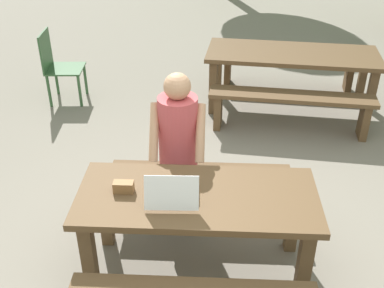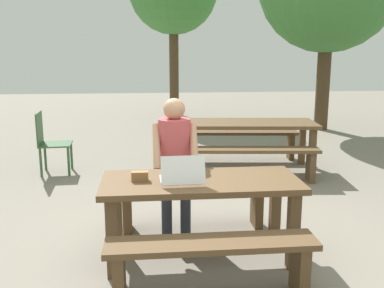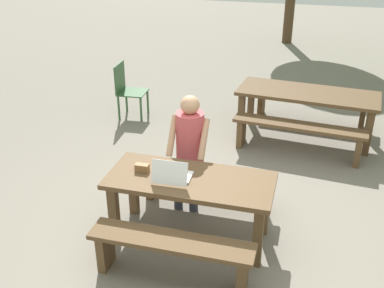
# 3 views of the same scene
# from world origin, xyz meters

# --- Properties ---
(ground_plane) EXTENTS (30.00, 30.00, 0.00)m
(ground_plane) POSITION_xyz_m (0.00, 0.00, 0.00)
(ground_plane) COLOR gray
(picnic_table_front) EXTENTS (1.65, 0.72, 0.70)m
(picnic_table_front) POSITION_xyz_m (0.00, 0.00, 0.59)
(picnic_table_front) COLOR brown
(picnic_table_front) RESTS_ON ground
(bench_near) EXTENTS (1.51, 0.30, 0.45)m
(bench_near) POSITION_xyz_m (0.00, -0.65, 0.33)
(bench_near) COLOR brown
(bench_near) RESTS_ON ground
(bench_far) EXTENTS (1.51, 0.30, 0.45)m
(bench_far) POSITION_xyz_m (0.00, 0.65, 0.33)
(bench_far) COLOR brown
(bench_far) RESTS_ON ground
(laptop) EXTENTS (0.36, 0.32, 0.24)m
(laptop) POSITION_xyz_m (-0.16, -0.07, 0.76)
(laptop) COLOR white
(laptop) RESTS_ON picnic_table_front
(small_pouch) EXTENTS (0.14, 0.07, 0.08)m
(small_pouch) POSITION_xyz_m (-0.51, 0.01, 0.74)
(small_pouch) COLOR olive
(small_pouch) RESTS_ON picnic_table_front
(person_seated) EXTENTS (0.42, 0.41, 1.32)m
(person_seated) POSITION_xyz_m (-0.18, 0.62, 0.77)
(person_seated) COLOR #333847
(person_seated) RESTS_ON ground
(plastic_chair) EXTENTS (0.46, 0.46, 0.90)m
(plastic_chair) POSITION_xyz_m (-1.85, 2.87, 0.48)
(plastic_chair) COLOR #335933
(plastic_chair) RESTS_ON ground
(picnic_table_mid) EXTENTS (2.09, 1.00, 0.72)m
(picnic_table_mid) POSITION_xyz_m (1.02, 2.81, 0.62)
(picnic_table_mid) COLOR brown
(picnic_table_mid) RESTS_ON ground
(bench_mid_south) EXTENTS (1.84, 0.48, 0.46)m
(bench_mid_south) POSITION_xyz_m (0.95, 2.17, 0.35)
(bench_mid_south) COLOR brown
(bench_mid_south) RESTS_ON ground
(bench_mid_north) EXTENTS (1.84, 0.48, 0.46)m
(bench_mid_north) POSITION_xyz_m (1.08, 3.44, 0.35)
(bench_mid_north) COLOR brown
(bench_mid_north) RESTS_ON ground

